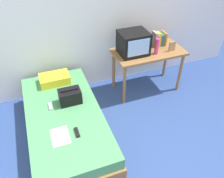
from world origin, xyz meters
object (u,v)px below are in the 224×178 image
Objects in this scene: bed at (66,124)px; pillow at (55,79)px; book_row at (159,39)px; remote_dark at (77,132)px; magazine at (60,136)px; desk at (148,56)px; tv at (133,43)px; picture_frame at (172,46)px; remote_silver at (50,106)px; handbag at (70,96)px; water_bottle at (157,46)px.

bed is 0.77m from pillow.
remote_dark is at bearing -145.92° from book_row.
remote_dark reaches higher than magazine.
desk is 0.39m from tv.
desk is 0.41m from picture_frame.
pillow is 1.55× the size of magazine.
picture_frame is 2.11m from remote_silver.
desk is at bearing -5.02° from tv.
book_row is at bearing 1.11° from pillow.
pillow is (-1.27, 0.07, -0.42)m from tv.
picture_frame reaches higher than bed.
picture_frame reaches higher than handbag.
bed is 0.48m from magazine.
handbag is (-1.42, -0.44, -0.11)m from desk.
remote_dark is 1.08× the size of remote_silver.
tv is 1.76× the size of book_row.
bed is 1.72× the size of desk.
magazine is at bearing -106.10° from bed.
bed is 0.40m from handbag.
tv reaches higher than handbag.
tv reaches higher than remote_dark.
handbag reaches higher than pillow.
book_row is 0.28m from picture_frame.
tv is 0.53m from book_row.
book_row is 1.60× the size of remote_dark.
pillow is 1.12m from magazine.
pillow is 0.57m from remote_silver.
book_row is at bearing 34.08° from remote_dark.
tv is 1.52× the size of magazine.
tv is at bearing -3.19° from pillow.
pillow is at bearing 176.49° from desk.
tv is 1.30m from handbag.
picture_frame reaches higher than remote_silver.
remote_silver reaches higher than magazine.
desk reaches higher than remote_dark.
water_bottle is 1.67m from pillow.
desk is 7.18× the size of picture_frame.
remote_dark is at bearing -68.36° from remote_silver.
desk is 2.59× the size of pillow.
picture_frame is (1.90, 0.49, 0.62)m from bed.
book_row reaches higher than desk.
remote_silver is at bearing 131.93° from bed.
remote_dark is 0.63m from remote_silver.
bed is at bearing -165.64° from picture_frame.
tv is 3.06× the size of remote_silver.
pillow is at bearing 103.17° from handbag.
book_row is (1.80, 0.74, 0.64)m from bed.
remote_dark is (0.20, -0.01, 0.01)m from magazine.
picture_frame is at bearing 14.36° from bed.
picture_frame is 1.04× the size of remote_dark.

